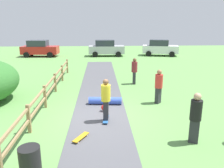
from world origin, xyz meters
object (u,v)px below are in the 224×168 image
Objects in this scene: bystander_black at (196,116)px; skater_fallen at (105,101)px; trash_bin at (30,163)px; parked_car_red at (40,48)px; parked_car_silver at (106,48)px; bystander_red at (159,85)px; parked_car_white at (160,48)px; skater_riding at (106,98)px; skateboard_loose at (81,137)px; bystander_maroon at (134,70)px.

skater_fallen is at bearing 127.79° from bystander_black.
parked_car_red reaches higher than trash_bin.
parked_car_silver is (2.58, 22.11, 0.51)m from trash_bin.
parked_car_red reaches higher than bystander_black.
parked_car_silver reaches higher than trash_bin.
bystander_red reaches higher than trash_bin.
parked_car_red is at bearing -179.96° from parked_car_white.
parked_car_silver reaches higher than bystander_black.
bystander_red reaches higher than skater_fallen.
parked_car_red is (-7.33, 18.66, -0.06)m from skater_riding.
skater_fallen is at bearing 74.72° from skateboard_loose.
bystander_black is at bearing -32.32° from skater_riding.
parked_car_silver is 7.85m from parked_car_red.
skater_riding is (2.06, 3.45, 0.57)m from trash_bin.
bystander_maroon is 15.89m from parked_car_red.
bystander_maroon is at bearing 100.06° from bystander_red.
parked_car_red reaches higher than bystander_maroon.
skateboard_loose is 0.19× the size of parked_car_silver.
parked_car_silver is (1.44, 20.12, 0.87)m from skateboard_loose.
parked_car_silver is (-2.41, 20.51, -0.02)m from bystander_black.
parked_car_white is at bearing 67.22° from skater_fallen.
bystander_maroon is at bearing -111.31° from parked_car_white.
parked_car_red reaches higher than skater_riding.
skateboard_loose is (1.14, 1.99, -0.36)m from trash_bin.
parked_car_white is at bearing 78.68° from bystander_black.
bystander_black is (2.93, -3.77, 0.78)m from skater_fallen.
skater_fallen is 2.08× the size of skateboard_loose.
bystander_black is at bearing -83.29° from parked_car_silver.
bystander_red is (2.68, 0.15, 0.75)m from skater_fallen.
bystander_red reaches higher than bystander_maroon.
bystander_red is (-0.24, 3.92, -0.03)m from bystander_black.
bystander_red is 17.16m from parked_car_white.
bystander_red is 1.00× the size of bystander_maroon.
skater_fallen is 0.39× the size of parked_car_silver.
parked_car_white reaches higher than skater_fallen.
bystander_maroon is 0.41× the size of parked_car_silver.
bystander_black is 0.42× the size of parked_car_silver.
bystander_red is at bearing 44.38° from skateboard_loose.
trash_bin is 0.20× the size of parked_car_white.
skateboard_loose is at bearing -135.62° from bystander_red.
parked_car_white reaches higher than bystander_black.
bystander_maroon is 12.93m from parked_car_silver.
parked_car_white is (4.11, 20.52, -0.02)m from bystander_black.
bystander_maroon reaches higher than skater_fallen.
bystander_black reaches higher than bystander_maroon.
parked_car_red is 0.95× the size of parked_car_white.
parked_car_silver is at bearing 88.41° from skater_riding.
skater_riding is 2.09m from skater_fallen.
parked_car_white is (5.02, 12.86, 0.01)m from bystander_maroon.
parked_car_red is (-10.02, 16.59, 0.01)m from bystander_red.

